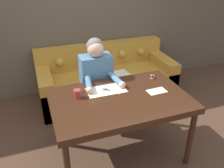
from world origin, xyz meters
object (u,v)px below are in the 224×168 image
at_px(thread_spool, 152,77).
at_px(couch, 106,79).
at_px(mug, 78,94).
at_px(scissors, 108,90).
at_px(person, 97,85).
at_px(dining_table, 120,103).

bearing_deg(thread_spool, couch, 103.16).
bearing_deg(couch, mug, -120.62).
height_order(couch, scissors, couch).
distance_m(couch, thread_spool, 1.20).
distance_m(person, scissors, 0.44).
bearing_deg(dining_table, scissors, 110.10).
bearing_deg(thread_spool, scissors, -170.51).
xyz_separation_m(dining_table, scissors, (-0.07, 0.19, 0.08)).
relative_size(dining_table, thread_spool, 32.10).
height_order(dining_table, couch, couch).
distance_m(couch, mug, 1.48).
relative_size(mug, thread_spool, 2.51).
distance_m(dining_table, person, 0.62).
bearing_deg(mug, thread_spool, 7.68).
bearing_deg(mug, person, 53.12).
bearing_deg(dining_table, thread_spool, 28.33).
bearing_deg(couch, dining_table, -101.94).
bearing_deg(dining_table, mug, 159.22).
relative_size(dining_table, person, 1.16).
bearing_deg(dining_table, person, 97.71).
distance_m(couch, scissors, 1.30).
height_order(dining_table, thread_spool, thread_spool).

